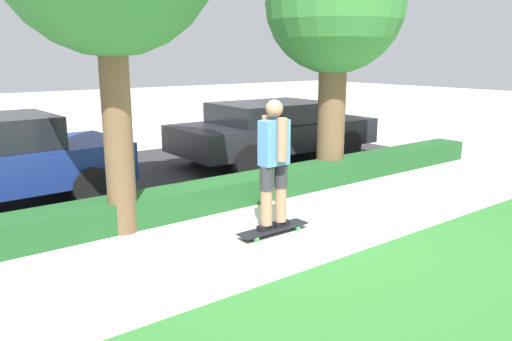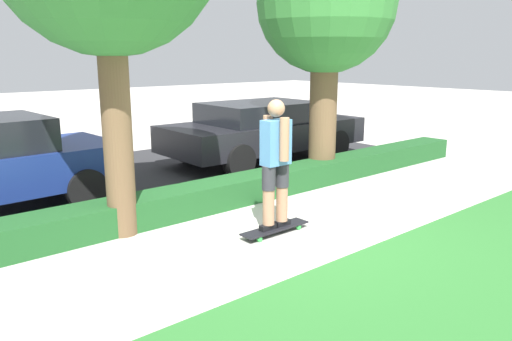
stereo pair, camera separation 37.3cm
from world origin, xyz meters
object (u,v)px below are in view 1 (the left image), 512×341
(parked_car_middle, at_px, (274,129))
(skater_person, at_px, (274,161))
(skateboard, at_px, (273,229))
(tree_mid, at_px, (335,7))

(parked_car_middle, bearing_deg, skater_person, -128.18)
(skateboard, height_order, skater_person, skater_person)
(skateboard, bearing_deg, skater_person, 165.96)
(skateboard, distance_m, skater_person, 0.92)
(parked_car_middle, bearing_deg, skateboard, -128.18)
(tree_mid, xyz_separation_m, parked_car_middle, (0.23, 1.96, -2.44))
(skater_person, height_order, tree_mid, tree_mid)
(skateboard, distance_m, parked_car_middle, 4.75)
(skater_person, distance_m, parked_car_middle, 4.72)
(skater_person, relative_size, parked_car_middle, 0.37)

